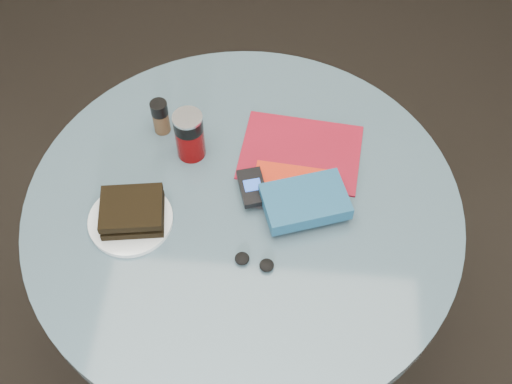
# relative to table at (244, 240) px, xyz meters

# --- Properties ---
(ground) EXTENTS (4.00, 4.00, 0.00)m
(ground) POSITION_rel_table_xyz_m (0.00, 0.00, -0.59)
(ground) COLOR black
(ground) RESTS_ON ground
(table) EXTENTS (1.00, 1.00, 0.75)m
(table) POSITION_rel_table_xyz_m (0.00, 0.00, 0.00)
(table) COLOR black
(table) RESTS_ON ground
(plate) EXTENTS (0.25, 0.25, 0.01)m
(plate) POSITION_rel_table_xyz_m (-0.24, -0.07, 0.17)
(plate) COLOR silver
(plate) RESTS_ON table
(sandwich) EXTENTS (0.15, 0.13, 0.05)m
(sandwich) POSITION_rel_table_xyz_m (-0.24, -0.07, 0.20)
(sandwich) COLOR black
(sandwich) RESTS_ON plate
(soda_can) EXTENTS (0.07, 0.07, 0.13)m
(soda_can) POSITION_rel_table_xyz_m (-0.14, 0.14, 0.23)
(soda_can) COLOR #5C0405
(soda_can) RESTS_ON table
(pepper_grinder) EXTENTS (0.04, 0.04, 0.10)m
(pepper_grinder) POSITION_rel_table_xyz_m (-0.22, 0.20, 0.21)
(pepper_grinder) COLOR #412E1B
(pepper_grinder) RESTS_ON table
(magazine) EXTENTS (0.30, 0.24, 0.01)m
(magazine) POSITION_rel_table_xyz_m (0.12, 0.16, 0.17)
(magazine) COLOR maroon
(magazine) RESTS_ON table
(red_book) EXTENTS (0.18, 0.13, 0.01)m
(red_book) POSITION_rel_table_xyz_m (0.10, 0.05, 0.18)
(red_book) COLOR red
(red_book) RESTS_ON magazine
(novel) EXTENTS (0.21, 0.17, 0.04)m
(novel) POSITION_rel_table_xyz_m (0.14, -0.01, 0.20)
(novel) COLOR navy
(novel) RESTS_ON red_book
(mp3_player) EXTENTS (0.08, 0.11, 0.02)m
(mp3_player) POSITION_rel_table_xyz_m (0.02, 0.03, 0.19)
(mp3_player) COLOR black
(mp3_player) RESTS_ON red_book
(headphones) EXTENTS (0.09, 0.05, 0.02)m
(headphones) POSITION_rel_table_xyz_m (0.04, -0.15, 0.17)
(headphones) COLOR black
(headphones) RESTS_ON table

